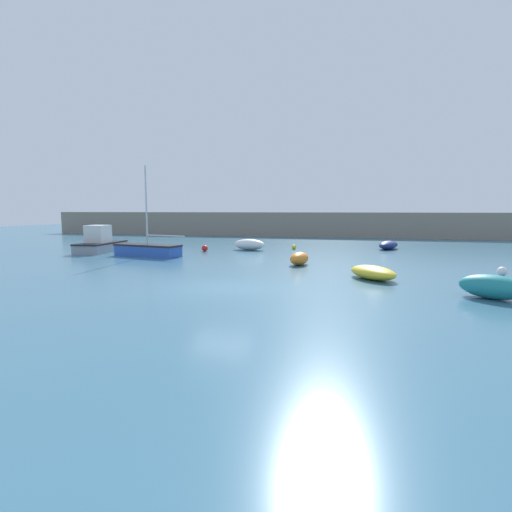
{
  "coord_description": "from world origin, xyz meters",
  "views": [
    {
      "loc": [
        5.25,
        -15.19,
        3.17
      ],
      "look_at": [
        -0.0,
        6.2,
        0.61
      ],
      "focal_mm": 28.0,
      "sensor_mm": 36.0,
      "label": 1
    }
  ],
  "objects_px": {
    "rowboat_white_midwater": "(373,272)",
    "mooring_buoy_yellow": "(294,247)",
    "sailboat_tall_mast": "(148,250)",
    "mooring_buoy_red": "(205,248)",
    "mooring_buoy_white": "(502,272)",
    "dinghy_near_pier": "(299,258)",
    "rowboat_blue_near": "(388,245)",
    "open_tender_yellow": "(249,245)",
    "fishing_dinghy_green": "(492,287)",
    "cabin_cruiser_white": "(100,243)"
  },
  "relations": [
    {
      "from": "rowboat_white_midwater",
      "to": "mooring_buoy_yellow",
      "type": "height_order",
      "value": "rowboat_white_midwater"
    },
    {
      "from": "sailboat_tall_mast",
      "to": "rowboat_white_midwater",
      "type": "distance_m",
      "value": 15.73
    },
    {
      "from": "mooring_buoy_red",
      "to": "mooring_buoy_white",
      "type": "relative_size",
      "value": 1.03
    },
    {
      "from": "dinghy_near_pier",
      "to": "mooring_buoy_red",
      "type": "bearing_deg",
      "value": 64.25
    },
    {
      "from": "rowboat_blue_near",
      "to": "open_tender_yellow",
      "type": "bearing_deg",
      "value": 128.16
    },
    {
      "from": "dinghy_near_pier",
      "to": "mooring_buoy_white",
      "type": "height_order",
      "value": "dinghy_near_pier"
    },
    {
      "from": "fishing_dinghy_green",
      "to": "sailboat_tall_mast",
      "type": "xyz_separation_m",
      "value": [
        -18.58,
        9.05,
        0.02
      ]
    },
    {
      "from": "mooring_buoy_yellow",
      "to": "dinghy_near_pier",
      "type": "bearing_deg",
      "value": -79.69
    },
    {
      "from": "rowboat_white_midwater",
      "to": "rowboat_blue_near",
      "type": "bearing_deg",
      "value": -43.74
    },
    {
      "from": "sailboat_tall_mast",
      "to": "dinghy_near_pier",
      "type": "bearing_deg",
      "value": -178.8
    },
    {
      "from": "cabin_cruiser_white",
      "to": "mooring_buoy_white",
      "type": "distance_m",
      "value": 26.15
    },
    {
      "from": "fishing_dinghy_green",
      "to": "mooring_buoy_white",
      "type": "height_order",
      "value": "fishing_dinghy_green"
    },
    {
      "from": "cabin_cruiser_white",
      "to": "rowboat_white_midwater",
      "type": "xyz_separation_m",
      "value": [
        19.55,
        -7.56,
        -0.37
      ]
    },
    {
      "from": "sailboat_tall_mast",
      "to": "rowboat_blue_near",
      "type": "bearing_deg",
      "value": -139.9
    },
    {
      "from": "fishing_dinghy_green",
      "to": "dinghy_near_pier",
      "type": "relative_size",
      "value": 1.26
    },
    {
      "from": "mooring_buoy_white",
      "to": "sailboat_tall_mast",
      "type": "bearing_deg",
      "value": 170.35
    },
    {
      "from": "mooring_buoy_yellow",
      "to": "fishing_dinghy_green",
      "type": "bearing_deg",
      "value": -59.39
    },
    {
      "from": "mooring_buoy_yellow",
      "to": "mooring_buoy_red",
      "type": "bearing_deg",
      "value": -154.29
    },
    {
      "from": "mooring_buoy_red",
      "to": "open_tender_yellow",
      "type": "bearing_deg",
      "value": 31.08
    },
    {
      "from": "open_tender_yellow",
      "to": "dinghy_near_pier",
      "type": "xyz_separation_m",
      "value": [
        5.0,
        -7.62,
        -0.06
      ]
    },
    {
      "from": "sailboat_tall_mast",
      "to": "cabin_cruiser_white",
      "type": "bearing_deg",
      "value": -8.37
    },
    {
      "from": "cabin_cruiser_white",
      "to": "mooring_buoy_red",
      "type": "height_order",
      "value": "cabin_cruiser_white"
    },
    {
      "from": "cabin_cruiser_white",
      "to": "rowboat_white_midwater",
      "type": "height_order",
      "value": "cabin_cruiser_white"
    },
    {
      "from": "rowboat_blue_near",
      "to": "rowboat_white_midwater",
      "type": "height_order",
      "value": "rowboat_blue_near"
    },
    {
      "from": "fishing_dinghy_green",
      "to": "mooring_buoy_red",
      "type": "height_order",
      "value": "fishing_dinghy_green"
    },
    {
      "from": "rowboat_blue_near",
      "to": "sailboat_tall_mast",
      "type": "bearing_deg",
      "value": 139.79
    },
    {
      "from": "rowboat_white_midwater",
      "to": "mooring_buoy_white",
      "type": "xyz_separation_m",
      "value": [
        6.06,
        2.29,
        -0.08
      ]
    },
    {
      "from": "fishing_dinghy_green",
      "to": "open_tender_yellow",
      "type": "bearing_deg",
      "value": 163.43
    },
    {
      "from": "rowboat_blue_near",
      "to": "rowboat_white_midwater",
      "type": "relative_size",
      "value": 1.06
    },
    {
      "from": "rowboat_white_midwater",
      "to": "open_tender_yellow",
      "type": "bearing_deg",
      "value": 0.97
    },
    {
      "from": "rowboat_blue_near",
      "to": "fishing_dinghy_green",
      "type": "height_order",
      "value": "fishing_dinghy_green"
    },
    {
      "from": "fishing_dinghy_green",
      "to": "sailboat_tall_mast",
      "type": "height_order",
      "value": "sailboat_tall_mast"
    },
    {
      "from": "fishing_dinghy_green",
      "to": "sailboat_tall_mast",
      "type": "distance_m",
      "value": 20.66
    },
    {
      "from": "cabin_cruiser_white",
      "to": "mooring_buoy_red",
      "type": "relative_size",
      "value": 9.97
    },
    {
      "from": "rowboat_blue_near",
      "to": "mooring_buoy_red",
      "type": "xyz_separation_m",
      "value": [
        -13.81,
        -5.2,
        -0.1
      ]
    },
    {
      "from": "fishing_dinghy_green",
      "to": "mooring_buoy_red",
      "type": "relative_size",
      "value": 5.2
    },
    {
      "from": "mooring_buoy_red",
      "to": "fishing_dinghy_green",
      "type": "bearing_deg",
      "value": -39.14
    },
    {
      "from": "open_tender_yellow",
      "to": "rowboat_blue_near",
      "type": "bearing_deg",
      "value": 27.83
    },
    {
      "from": "fishing_dinghy_green",
      "to": "dinghy_near_pier",
      "type": "bearing_deg",
      "value": 170.09
    },
    {
      "from": "cabin_cruiser_white",
      "to": "fishing_dinghy_green",
      "type": "bearing_deg",
      "value": -119.23
    },
    {
      "from": "mooring_buoy_red",
      "to": "cabin_cruiser_white",
      "type": "bearing_deg",
      "value": -164.05
    },
    {
      "from": "open_tender_yellow",
      "to": "mooring_buoy_white",
      "type": "relative_size",
      "value": 6.07
    },
    {
      "from": "dinghy_near_pier",
      "to": "fishing_dinghy_green",
      "type": "bearing_deg",
      "value": -122.33
    },
    {
      "from": "mooring_buoy_red",
      "to": "mooring_buoy_white",
      "type": "height_order",
      "value": "mooring_buoy_red"
    },
    {
      "from": "rowboat_blue_near",
      "to": "mooring_buoy_yellow",
      "type": "xyz_separation_m",
      "value": [
        -7.38,
        -2.1,
        -0.15
      ]
    },
    {
      "from": "mooring_buoy_yellow",
      "to": "rowboat_white_midwater",
      "type": "bearing_deg",
      "value": -66.64
    },
    {
      "from": "mooring_buoy_white",
      "to": "rowboat_white_midwater",
      "type": "bearing_deg",
      "value": -159.3
    },
    {
      "from": "sailboat_tall_mast",
      "to": "mooring_buoy_white",
      "type": "distance_m",
      "value": 20.98
    },
    {
      "from": "mooring_buoy_red",
      "to": "sailboat_tall_mast",
      "type": "bearing_deg",
      "value": -124.06
    },
    {
      "from": "dinghy_near_pier",
      "to": "mooring_buoy_red",
      "type": "distance_m",
      "value": 9.91
    }
  ]
}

